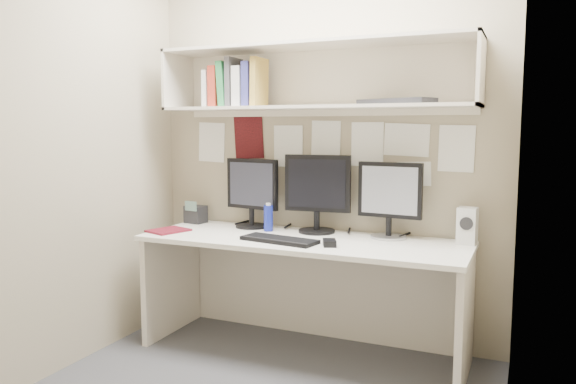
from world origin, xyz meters
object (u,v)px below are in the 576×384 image
at_px(monitor_right, 390,197).
at_px(speaker, 467,226).
at_px(monitor_center, 317,191).
at_px(keyboard, 279,240).
at_px(desk, 303,296).
at_px(monitor_left, 252,190).
at_px(desk_phone, 196,214).
at_px(maroon_notebook, 168,231).

relative_size(monitor_right, speaker, 2.17).
bearing_deg(monitor_center, keyboard, -110.32).
distance_m(monitor_right, keyboard, 0.73).
bearing_deg(monitor_center, desk, -98.28).
height_order(monitor_center, monitor_right, monitor_center).
bearing_deg(speaker, desk, -162.43).
bearing_deg(monitor_left, monitor_right, 8.81).
relative_size(monitor_center, monitor_right, 1.08).
xyz_separation_m(monitor_left, monitor_center, (0.47, -0.00, 0.02)).
distance_m(monitor_left, speaker, 1.41).
xyz_separation_m(monitor_center, keyboard, (-0.10, -0.38, -0.26)).
relative_size(speaker, desk_phone, 1.33).
bearing_deg(keyboard, monitor_center, 84.93).
xyz_separation_m(speaker, desk_phone, (-1.85, -0.01, -0.04)).
relative_size(monitor_left, monitor_center, 0.93).
relative_size(monitor_left, maroon_notebook, 1.94).
distance_m(keyboard, desk_phone, 0.90).
bearing_deg(monitor_center, desk_phone, 174.65).
bearing_deg(monitor_right, desk, -150.28).
bearing_deg(monitor_right, keyboard, -141.14).
height_order(monitor_right, keyboard, monitor_right).
bearing_deg(maroon_notebook, desk, 28.07).
height_order(monitor_center, speaker, monitor_center).
relative_size(monitor_right, keyboard, 0.99).
xyz_separation_m(keyboard, speaker, (1.03, 0.38, 0.10)).
height_order(desk, monitor_right, monitor_right).
bearing_deg(maroon_notebook, desk_phone, 111.87).
distance_m(speaker, desk_phone, 1.85).
bearing_deg(desk, monitor_right, 24.53).
height_order(monitor_right, speaker, monitor_right).
bearing_deg(monitor_left, desk, -16.54).
xyz_separation_m(monitor_left, monitor_right, (0.94, 0.00, -0.00)).
distance_m(monitor_center, speaker, 0.94).
distance_m(desk, desk_phone, 1.03).
bearing_deg(desk, monitor_center, 87.60).
bearing_deg(desk_phone, monitor_left, 9.45).
bearing_deg(monitor_left, maroon_notebook, -130.63).
bearing_deg(keyboard, monitor_left, 144.03).
bearing_deg(desk_phone, keyboard, -15.88).
bearing_deg(speaker, monitor_right, -175.40).
relative_size(monitor_right, desk_phone, 2.88).
distance_m(monitor_right, desk_phone, 1.40).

